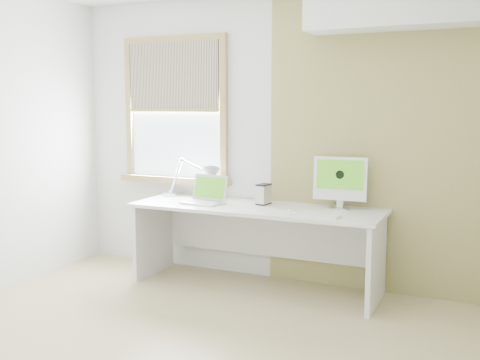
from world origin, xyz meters
The scene contains 12 objects.
room centered at (0.00, 0.00, 1.30)m, with size 4.04×3.54×2.64m.
accent_wall centered at (1.00, 1.74, 1.30)m, with size 2.00×0.02×2.60m, color olive.
soffit centered at (1.20, 1.57, 2.40)m, with size 1.60×0.40×0.42m, color white.
window centered at (-1.00, 1.71, 1.54)m, with size 1.20×0.14×1.42m.
desk centered at (0.00, 1.44, 0.53)m, with size 2.20×0.70×0.73m.
desk_lamp centered at (-0.61, 1.56, 0.93)m, with size 0.66×0.27×0.37m.
laptop centered at (-0.48, 1.36, 0.79)m, with size 0.37×0.30×0.24m.
phone_dock centered at (0.00, 1.58, 0.77)m, with size 0.07×0.07×0.14m.
external_drive centered at (0.02, 1.50, 0.82)m, with size 0.11×0.15×0.18m.
imac centered at (0.69, 1.58, 0.98)m, with size 0.45×0.16×0.44m.
keyboard centered at (0.59, 1.18, 0.74)m, with size 0.43×0.18×0.02m.
mouse centered at (0.37, 1.26, 0.74)m, with size 0.06×0.10×0.03m, color white.
Camera 1 is at (1.87, -3.05, 1.60)m, focal length 42.25 mm.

